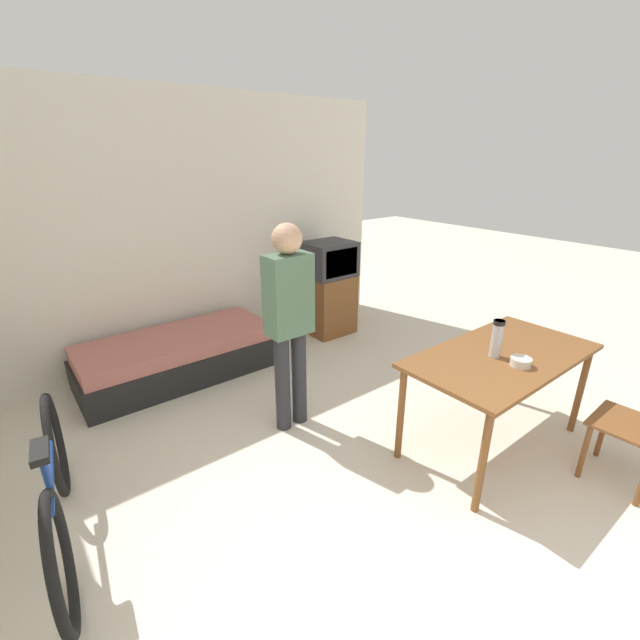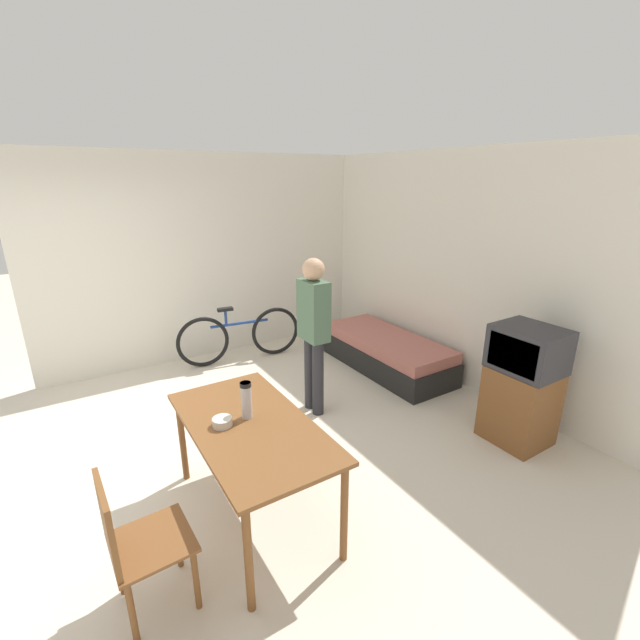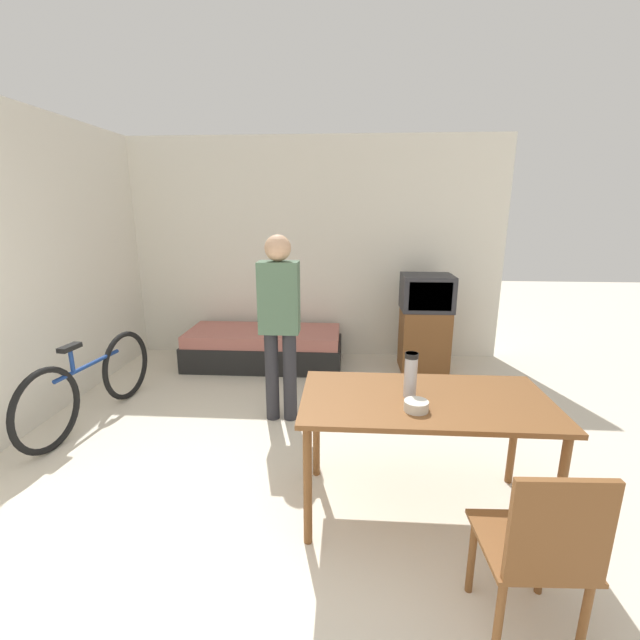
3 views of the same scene
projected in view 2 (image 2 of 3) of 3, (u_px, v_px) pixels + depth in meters
ground_plane at (105, 472)px, 3.64m from camera, size 20.00×20.00×0.00m
wall_back at (441, 267)px, 5.19m from camera, size 5.09×0.06×2.70m
wall_left at (225, 257)px, 5.86m from camera, size 0.06×4.88×2.70m
daybed at (386, 352)px, 5.57m from camera, size 1.86×0.78×0.44m
tv at (522, 385)px, 3.92m from camera, size 0.57×0.50×1.13m
dining_table at (251, 434)px, 2.98m from camera, size 1.47×0.77×0.77m
wooden_chair at (133, 540)px, 2.33m from camera, size 0.44×0.44×0.90m
bicycle at (240, 336)px, 5.77m from camera, size 0.26×1.67×0.77m
person_standing at (314, 326)px, 4.31m from camera, size 0.34×0.22×1.65m
thermos_flask at (246, 398)px, 2.98m from camera, size 0.08×0.08×0.27m
mate_bowl at (222, 422)px, 2.92m from camera, size 0.14×0.14×0.06m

